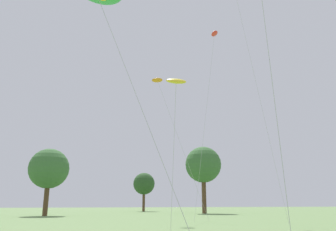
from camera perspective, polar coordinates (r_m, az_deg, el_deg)
The scene contains 6 objects.
small_kite_streamer_purple at distance 34.27m, azimuth 7.98°, elevation 13.46°, with size 3.21×1.24×18.15m.
small_kite_tiny_distant at distance 31.60m, azimuth -1.80°, elevation 5.88°, with size 5.33×1.19×13.05m.
small_kite_triangle_green at distance 15.79m, azimuth 1.41°, elevation 5.76°, with size 1.05×1.70×7.34m.
tree_shrub_far at distance 69.68m, azimuth -4.16°, elevation -11.66°, with size 4.39×4.39×7.69m.
tree_oak_right at distance 54.96m, azimuth 6.08°, elevation -8.46°, with size 5.82×5.82×10.60m.
tree_pine_center at distance 46.49m, azimuth -19.82°, elevation -8.63°, with size 5.17×5.17×8.53m.
Camera 1 is at (-6.97, 0.97, 1.46)m, focal length 35.40 mm.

